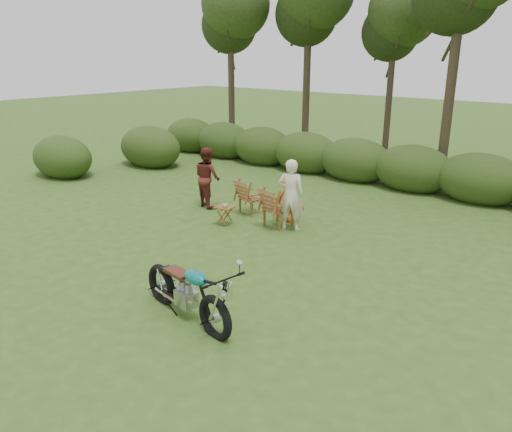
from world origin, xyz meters
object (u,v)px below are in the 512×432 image
Objects in this scene: motorcycle at (187,317)px; cup at (225,205)px; adult_a at (290,229)px; adult_b at (208,206)px; side_table at (225,216)px; child at (290,222)px; lawn_chair_left at (252,213)px; lawn_chair_right at (278,226)px.

motorcycle is 4.53m from cup.
adult_b is (-2.89, 0.10, 0.00)m from adult_a.
cup reaches higher than side_table.
adult_b is at bearing 6.95° from child.
adult_b is (-1.32, -0.32, 0.00)m from lawn_chair_left.
adult_a is 2.89m from adult_b.
side_table is at bearing 155.27° from cup.
child reaches higher than lawn_chair_left.
adult_b is at bearing -24.73° from adult_a.
lawn_chair_left is 1.62m from adult_a.
lawn_chair_left is (-1.21, 0.41, 0.00)m from lawn_chair_right.
side_table is (-1.09, -0.76, 0.24)m from lawn_chair_right.
cup reaches higher than lawn_chair_right.
motorcycle is 4.49× the size of side_table.
cup is 0.10× the size of child.
adult_b is at bearing 24.80° from lawn_chair_left.
adult_a reaches higher than adult_b.
cup is at bearing 45.42° from lawn_chair_right.
adult_a reaches higher than motorcycle.
adult_b is at bearing 149.40° from cup.
side_table is 1.65m from adult_a.
adult_a is at bearing 125.44° from child.
child reaches higher than lawn_chair_right.
adult_a is at bearing 29.18° from cup.
lawn_chair_right is at bearing -23.52° from adult_a.
adult_b is (-1.49, 0.88, -0.52)m from cup.
lawn_chair_left is 7.33× the size of cup.
adult_a reaches higher than child.
adult_a reaches higher than lawn_chair_right.
cup is 1.80m from adult_b.
child is (0.03, 0.45, 0.00)m from lawn_chair_right.
cup is at bearing 109.30° from lawn_chair_left.
side_table is at bearing 134.01° from motorcycle.
side_table is 0.39× the size of child.
lawn_chair_right reaches higher than lawn_chair_left.
motorcycle is 4.72m from lawn_chair_right.
lawn_chair_right is 1.35m from side_table.
motorcycle reaches higher than cup.
cup is at bearing 165.12° from adult_b.
lawn_chair_left is 0.74× the size of child.
adult_a is (1.40, 0.78, -0.52)m from cup.
child is at bearing 47.22° from side_table.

